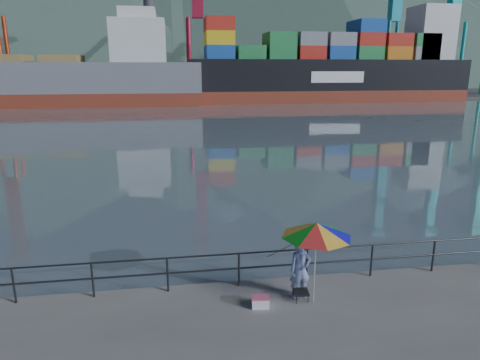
% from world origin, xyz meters
% --- Properties ---
extents(harbor_water, '(500.00, 280.00, 0.00)m').
position_xyz_m(harbor_water, '(0.00, 130.00, 0.00)').
color(harbor_water, slate).
rests_on(harbor_water, ground).
extents(far_dock, '(200.00, 40.00, 0.40)m').
position_xyz_m(far_dock, '(10.00, 93.00, 0.00)').
color(far_dock, '#514F4C').
rests_on(far_dock, ground).
extents(guardrail, '(22.00, 0.06, 1.03)m').
position_xyz_m(guardrail, '(0.00, 1.70, 0.52)').
color(guardrail, '#2D3033').
rests_on(guardrail, ground).
extents(mountains, '(600.00, 332.80, 80.00)m').
position_xyz_m(mountains, '(38.82, 207.75, 35.55)').
color(mountains, '#385147').
rests_on(mountains, ground).
extents(port_cranes, '(116.00, 28.00, 38.40)m').
position_xyz_m(port_cranes, '(31.00, 84.00, 16.00)').
color(port_cranes, '#BC3918').
rests_on(port_cranes, ground).
extents(container_stacks, '(58.00, 5.40, 7.80)m').
position_xyz_m(container_stacks, '(33.68, 93.29, 2.69)').
color(container_stacks, '#194CA5').
rests_on(container_stacks, ground).
extents(fisherman, '(0.62, 0.44, 1.62)m').
position_xyz_m(fisherman, '(2.54, 0.86, 0.81)').
color(fisherman, navy).
rests_on(fisherman, ground).
extents(beach_umbrella, '(1.88, 1.88, 2.24)m').
position_xyz_m(beach_umbrella, '(2.84, 0.55, 2.05)').
color(beach_umbrella, white).
rests_on(beach_umbrella, ground).
extents(folding_stool, '(0.45, 0.45, 0.27)m').
position_xyz_m(folding_stool, '(2.53, 0.68, 0.14)').
color(folding_stool, black).
rests_on(folding_stool, ground).
extents(cooler_bag, '(0.48, 0.35, 0.26)m').
position_xyz_m(cooler_bag, '(1.39, 0.51, 0.13)').
color(cooler_bag, white).
rests_on(cooler_bag, ground).
extents(fishing_rod, '(0.57, 1.65, 1.22)m').
position_xyz_m(fishing_rod, '(2.38, 2.05, 0.00)').
color(fishing_rod, black).
rests_on(fishing_rod, ground).
extents(bulk_carrier, '(57.08, 9.88, 14.50)m').
position_xyz_m(bulk_carrier, '(-22.32, 69.19, 4.05)').
color(bulk_carrier, maroon).
rests_on(bulk_carrier, ground).
extents(container_ship, '(53.04, 8.84, 18.10)m').
position_xyz_m(container_ship, '(30.85, 71.63, 5.90)').
color(container_ship, maroon).
rests_on(container_ship, ground).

